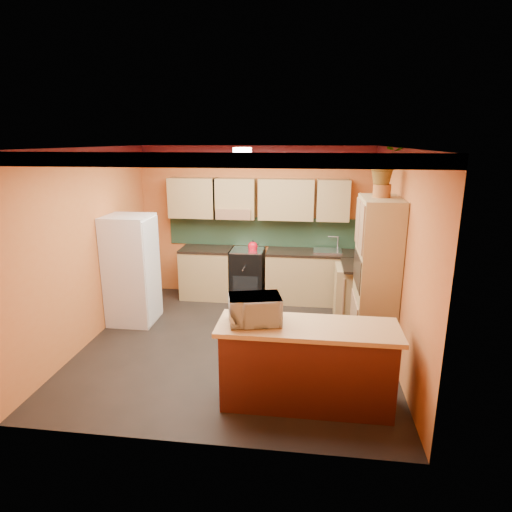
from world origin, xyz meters
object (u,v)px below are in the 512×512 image
Objects in this scene: fridge at (131,270)px; breakfast_bar at (307,368)px; microwave at (255,309)px; base_cabinets_back at (282,276)px; stove at (248,274)px; pantry at (376,278)px.

fridge reaches higher than breakfast_bar.
fridge is 2.89m from microwave.
fridge reaches higher than base_cabinets_back.
fridge is (-2.26, -1.23, 0.41)m from base_cabinets_back.
stove reaches higher than base_cabinets_back.
breakfast_bar is at bearing -34.67° from fridge.
pantry is (1.96, -1.78, 0.59)m from stove.
pantry reaches higher than stove.
stove is 0.54× the size of fridge.
pantry is 1.71m from breakfast_bar.
breakfast_bar is (-0.86, -1.34, -0.61)m from pantry.
base_cabinets_back is 4.01× the size of stove.
base_cabinets_back is 2.31m from pantry.
fridge is at bearing -143.10° from stove.
breakfast_bar is 3.35× the size of microwave.
stove is at bearing 109.39° from breakfast_bar.
microwave is at bearing -91.58° from base_cabinets_back.
stove is 2.09m from fridge.
microwave is (-1.42, -1.34, 0.03)m from pantry.
base_cabinets_back is 3.16m from breakfast_bar.
fridge is 3.16× the size of microwave.
stove is 0.51× the size of breakfast_bar.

